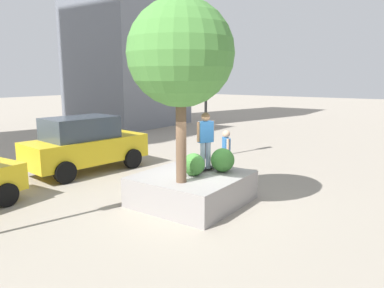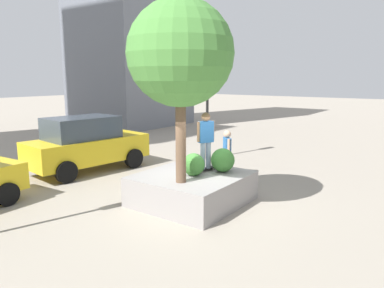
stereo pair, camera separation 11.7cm
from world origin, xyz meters
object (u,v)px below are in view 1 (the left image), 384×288
planter_ledge (192,188)px  skateboard (205,169)px  plaza_tree (181,54)px  pedestrian_crossing (226,150)px  traffic_light_corner (206,87)px  taxi_cab (85,144)px  skateboarder (206,136)px

planter_ledge → skateboard: (0.57, -0.09, 0.48)m
plaza_tree → pedestrian_crossing: (3.81, 0.80, -3.22)m
traffic_light_corner → skateboard: bearing=-147.1°
skateboard → taxi_cab: 5.61m
traffic_light_corner → pedestrian_crossing: (-2.15, -2.29, -2.23)m
planter_ledge → pedestrian_crossing: 3.12m
pedestrian_crossing → skateboard: bearing=-164.4°
planter_ledge → skateboarder: skateboarder is taller
planter_ledge → plaza_tree: bearing=-165.1°
skateboarder → pedestrian_crossing: bearing=15.6°
traffic_light_corner → taxi_cab: bearing=150.1°
skateboard → pedestrian_crossing: 2.53m
plaza_tree → skateboarder: (1.37, 0.12, -2.32)m
planter_ledge → taxi_cab: 5.58m
taxi_cab → pedestrian_crossing: taxi_cab is taller
skateboarder → taxi_cab: bearing=89.9°
taxi_cab → planter_ledge: bearing=-95.9°
planter_ledge → skateboarder: (0.57, -0.09, 1.48)m
skateboard → pedestrian_crossing: size_ratio=0.47×
taxi_cab → traffic_light_corner: size_ratio=1.01×
plaza_tree → traffic_light_corner: bearing=27.4°
skateboarder → plaza_tree: bearing=-175.0°
traffic_light_corner → pedestrian_crossing: size_ratio=2.74×
planter_ledge → skateboard: size_ratio=3.60×
skateboarder → traffic_light_corner: traffic_light_corner is taller
plaza_tree → traffic_light_corner: plaza_tree is taller
pedestrian_crossing → traffic_light_corner: bearing=46.8°
pedestrian_crossing → taxi_cab: bearing=116.3°
skateboarder → pedestrian_crossing: size_ratio=0.97×
skateboard → skateboarder: 1.00m
plaza_tree → skateboarder: bearing=5.0°
plaza_tree → skateboard: size_ratio=5.78×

